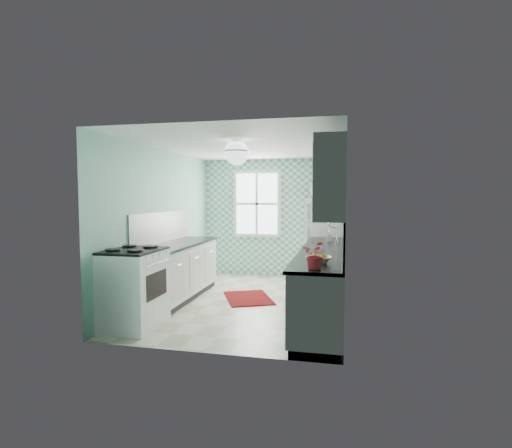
% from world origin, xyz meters
% --- Properties ---
extents(floor, '(3.00, 4.40, 0.02)m').
position_xyz_m(floor, '(0.00, 0.00, -0.01)').
color(floor, silver).
rests_on(floor, ground).
extents(ceiling, '(3.00, 4.40, 0.02)m').
position_xyz_m(ceiling, '(0.00, 0.00, 2.51)').
color(ceiling, white).
rests_on(ceiling, wall_back).
extents(wall_back, '(3.00, 0.02, 2.50)m').
position_xyz_m(wall_back, '(0.00, 2.21, 1.25)').
color(wall_back, '#79B6A3').
rests_on(wall_back, floor).
extents(wall_front, '(3.00, 0.02, 2.50)m').
position_xyz_m(wall_front, '(0.00, -2.21, 1.25)').
color(wall_front, '#79B6A3').
rests_on(wall_front, floor).
extents(wall_left, '(0.02, 4.40, 2.50)m').
position_xyz_m(wall_left, '(-1.51, 0.00, 1.25)').
color(wall_left, '#79B6A3').
rests_on(wall_left, floor).
extents(wall_right, '(0.02, 4.40, 2.50)m').
position_xyz_m(wall_right, '(1.51, 0.00, 1.25)').
color(wall_right, '#79B6A3').
rests_on(wall_right, floor).
extents(accent_wall, '(3.00, 0.01, 2.50)m').
position_xyz_m(accent_wall, '(0.00, 2.19, 1.25)').
color(accent_wall, '#4EB48D').
rests_on(accent_wall, wall_back).
extents(window, '(1.04, 0.05, 1.44)m').
position_xyz_m(window, '(-0.35, 2.16, 1.55)').
color(window, white).
rests_on(window, wall_back).
extents(backsplash_right, '(0.02, 3.60, 0.51)m').
position_xyz_m(backsplash_right, '(1.49, -0.40, 1.20)').
color(backsplash_right, white).
rests_on(backsplash_right, wall_right).
extents(backsplash_left, '(0.02, 2.15, 0.51)m').
position_xyz_m(backsplash_left, '(-1.49, -0.07, 1.20)').
color(backsplash_left, white).
rests_on(backsplash_left, wall_left).
extents(upper_cabinets_right, '(0.33, 3.20, 0.90)m').
position_xyz_m(upper_cabinets_right, '(1.33, -0.60, 1.90)').
color(upper_cabinets_right, white).
rests_on(upper_cabinets_right, wall_right).
extents(upper_cabinet_fridge, '(0.40, 0.74, 0.40)m').
position_xyz_m(upper_cabinet_fridge, '(1.30, 1.83, 2.25)').
color(upper_cabinet_fridge, white).
rests_on(upper_cabinet_fridge, wall_right).
extents(ceiling_light, '(0.34, 0.34, 0.35)m').
position_xyz_m(ceiling_light, '(0.00, -0.80, 2.32)').
color(ceiling_light, silver).
rests_on(ceiling_light, ceiling).
extents(base_cabinets_right, '(0.60, 3.60, 0.90)m').
position_xyz_m(base_cabinets_right, '(1.20, -0.40, 0.45)').
color(base_cabinets_right, white).
rests_on(base_cabinets_right, floor).
extents(countertop_right, '(0.63, 3.60, 0.04)m').
position_xyz_m(countertop_right, '(1.19, -0.40, 0.92)').
color(countertop_right, black).
rests_on(countertop_right, base_cabinets_right).
extents(base_cabinets_left, '(0.60, 2.15, 0.90)m').
position_xyz_m(base_cabinets_left, '(-1.20, -0.07, 0.45)').
color(base_cabinets_left, white).
rests_on(base_cabinets_left, floor).
extents(countertop_left, '(0.63, 2.15, 0.04)m').
position_xyz_m(countertop_left, '(-1.19, -0.07, 0.92)').
color(countertop_left, black).
rests_on(countertop_left, base_cabinets_left).
extents(fridge, '(0.73, 0.73, 1.68)m').
position_xyz_m(fridge, '(1.11, 1.82, 0.84)').
color(fridge, silver).
rests_on(fridge, floor).
extents(stove, '(0.67, 0.84, 1.01)m').
position_xyz_m(stove, '(-1.20, -1.55, 0.53)').
color(stove, silver).
rests_on(stove, floor).
extents(sink, '(0.50, 0.42, 0.53)m').
position_xyz_m(sink, '(1.20, 0.42, 0.93)').
color(sink, silver).
rests_on(sink, countertop_right).
extents(rug, '(1.06, 1.22, 0.02)m').
position_xyz_m(rug, '(-0.07, 0.17, 0.01)').
color(rug, maroon).
rests_on(rug, floor).
extents(dish_towel, '(0.11, 0.25, 0.39)m').
position_xyz_m(dish_towel, '(0.89, 0.20, 0.48)').
color(dish_towel, '#589B97').
rests_on(dish_towel, base_cabinets_right).
extents(fruit_bowl, '(0.34, 0.34, 0.08)m').
position_xyz_m(fruit_bowl, '(1.20, -1.58, 0.98)').
color(fruit_bowl, white).
rests_on(fruit_bowl, countertop_right).
extents(potted_plant, '(0.35, 0.33, 0.31)m').
position_xyz_m(potted_plant, '(1.20, -2.02, 1.09)').
color(potted_plant, '#B11F08').
rests_on(potted_plant, countertop_right).
extents(soap_bottle, '(0.09, 0.09, 0.19)m').
position_xyz_m(soap_bottle, '(1.25, 0.67, 1.03)').
color(soap_bottle, '#94B3D1').
rests_on(soap_bottle, countertop_right).
extents(microwave, '(0.57, 0.39, 0.31)m').
position_xyz_m(microwave, '(1.11, 1.82, 1.83)').
color(microwave, white).
rests_on(microwave, fridge).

